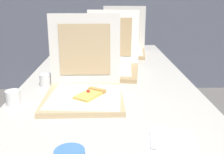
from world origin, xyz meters
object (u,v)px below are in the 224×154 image
object	(u,v)px
pizza_box_front	(84,86)
napkin_pile	(171,140)
cup_white_near_left	(13,97)
cup_white_near_center	(46,80)
pizza_box_middle	(110,63)
pizza_box_back	(123,47)
table	(108,88)
cup_white_mid	(59,73)

from	to	relation	value
pizza_box_front	napkin_pile	bearing A→B (deg)	-52.09
pizza_box_front	cup_white_near_left	bearing A→B (deg)	-167.61
cup_white_near_center	napkin_pile	bearing A→B (deg)	-46.37
napkin_pile	pizza_box_middle	bearing A→B (deg)	103.01
pizza_box_back	pizza_box_middle	bearing A→B (deg)	-95.72
cup_white_near_left	cup_white_near_center	world-z (taller)	same
table	cup_white_near_left	xyz separation A→B (m)	(-0.39, -0.33, 0.08)
pizza_box_front	cup_white_near_center	xyz separation A→B (m)	(-0.21, 0.16, -0.02)
table	napkin_pile	xyz separation A→B (m)	(0.19, -0.63, 0.05)
pizza_box_back	pizza_box_front	bearing A→B (deg)	-97.03
pizza_box_middle	cup_white_near_left	size ratio (longest dim) A/B	7.51
pizza_box_back	cup_white_near_left	size ratio (longest dim) A/B	6.23
table	napkin_pile	world-z (taller)	napkin_pile
table	pizza_box_back	size ratio (longest dim) A/B	5.33
cup_white_near_center	napkin_pile	xyz separation A→B (m)	(0.50, -0.53, -0.03)
pizza_box_middle	napkin_pile	bearing A→B (deg)	-69.30
table	pizza_box_middle	distance (m)	0.18
pizza_box_front	cup_white_near_center	world-z (taller)	pizza_box_front
pizza_box_front	table	bearing A→B (deg)	67.16
table	pizza_box_middle	size ratio (longest dim) A/B	4.42
pizza_box_front	pizza_box_back	bearing A→B (deg)	74.84
table	napkin_pile	distance (m)	0.66
cup_white_mid	napkin_pile	size ratio (longest dim) A/B	0.35
cup_white_near_left	cup_white_mid	bearing A→B (deg)	70.03
pizza_box_back	table	bearing A→B (deg)	-93.77
cup_white_near_left	cup_white_mid	size ratio (longest dim) A/B	1.00
cup_white_near_left	napkin_pile	bearing A→B (deg)	-27.02
table	pizza_box_front	xyz separation A→B (m)	(-0.10, -0.26, 0.10)
table	cup_white_mid	size ratio (longest dim) A/B	33.20
table	cup_white_mid	distance (m)	0.28
napkin_pile	cup_white_near_left	bearing A→B (deg)	152.98
cup_white_mid	napkin_pile	bearing A→B (deg)	-54.74
pizza_box_middle	cup_white_near_left	world-z (taller)	pizza_box_middle
pizza_box_back	cup_white_near_center	distance (m)	0.87
cup_white_near_left	pizza_box_middle	bearing A→B (deg)	49.92
pizza_box_back	cup_white_mid	size ratio (longest dim) A/B	6.23
cup_white_near_left	cup_white_near_center	xyz separation A→B (m)	(0.08, 0.23, 0.00)
cup_white_mid	napkin_pile	world-z (taller)	cup_white_mid
cup_white_near_center	napkin_pile	distance (m)	0.73
cup_white_near_left	table	bearing A→B (deg)	39.86
cup_white_mid	pizza_box_front	bearing A→B (deg)	-60.06
pizza_box_middle	napkin_pile	distance (m)	0.81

